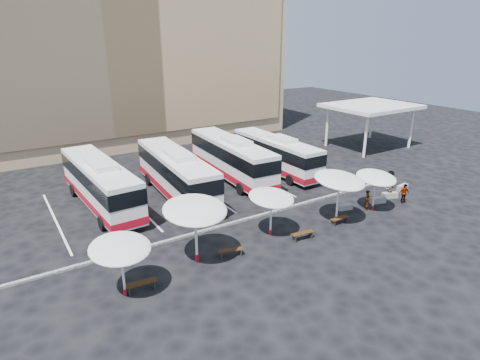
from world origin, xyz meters
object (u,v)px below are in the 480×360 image
wood_bench_1 (231,251)px  passenger_2 (404,193)px  sunshade_3 (340,180)px  conc_bench_3 (402,187)px  sunshade_1 (195,210)px  bus_3 (276,153)px  wood_bench_0 (141,284)px  conc_bench_2 (390,195)px  bus_2 (231,157)px  conc_bench_1 (378,200)px  bus_0 (100,182)px  sunshade_2 (271,198)px  passenger_1 (390,189)px  wood_bench_3 (340,219)px  sunshade_0 (120,249)px  passenger_0 (368,200)px  bus_1 (176,172)px  conc_bench_0 (345,207)px  passenger_3 (390,181)px  wood_bench_2 (303,234)px  sunshade_4 (376,178)px

wood_bench_1 → passenger_2: bearing=-1.2°
sunshade_3 → conc_bench_3: bearing=8.9°
sunshade_1 → bus_3: bearing=37.7°
wood_bench_0 → conc_bench_3: 24.70m
conc_bench_2 → bus_3: bearing=109.8°
bus_2 → conc_bench_1: size_ratio=9.69×
bus_0 → wood_bench_1: bus_0 is taller
bus_3 → sunshade_2: bus_3 is taller
conc_bench_1 → passenger_1: passenger_1 is taller
wood_bench_0 → conc_bench_2: (22.11, 1.40, -0.15)m
bus_3 → passenger_2: bearing=-71.6°
wood_bench_3 → passenger_2: 7.25m
bus_3 → sunshade_0: size_ratio=3.12×
sunshade_1 → passenger_0: 14.89m
sunshade_2 → passenger_2: sunshade_2 is taller
wood_bench_0 → passenger_2: passenger_2 is taller
sunshade_0 → conc_bench_3: bearing=4.3°
wood_bench_3 → wood_bench_1: bearing=177.9°
conc_bench_3 → conc_bench_1: bearing=-169.2°
conc_bench_2 → bus_1: bearing=145.9°
bus_0 → passenger_1: size_ratio=8.30×
passenger_2 → conc_bench_0: bearing=178.6°
bus_1 → bus_3: bearing=7.4°
wood_bench_1 → passenger_2: (16.27, -0.35, 0.46)m
sunshade_1 → passenger_2: 18.48m
bus_1 → sunshade_0: bearing=-121.3°
bus_2 → passenger_2: (8.65, -12.82, -1.26)m
sunshade_3 → wood_bench_1: sunshade_3 is taller
conc_bench_0 → bus_1: bearing=135.3°
sunshade_0 → conc_bench_0: sunshade_0 is taller
bus_1 → conc_bench_2: size_ratio=10.11×
bus_2 → passenger_1: bearing=-49.5°
passenger_0 → passenger_3: size_ratio=0.91×
bus_2 → wood_bench_2: size_ratio=7.78×
sunshade_3 → sunshade_4: (3.95, -0.00, -0.55)m
bus_3 → sunshade_4: bus_3 is taller
sunshade_1 → passenger_1: 18.44m
wood_bench_3 → passenger_2: passenger_2 is taller
sunshade_1 → conc_bench_2: size_ratio=3.13×
sunshade_0 → sunshade_2: bearing=7.4°
conc_bench_1 → sunshade_2: bearing=178.6°
bus_1 → sunshade_3: bus_1 is taller
wood_bench_0 → wood_bench_1: size_ratio=1.08×
sunshade_2 → sunshade_3: 5.39m
passenger_2 → conc_bench_1: bearing=165.0°
sunshade_1 → conc_bench_1: size_ratio=3.02×
sunshade_0 → wood_bench_3: 15.95m
bus_2 → passenger_3: 14.46m
bus_1 → wood_bench_0: (-7.18, -11.52, -1.70)m
sunshade_2 → conc_bench_1: (10.67, -0.25, -2.48)m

